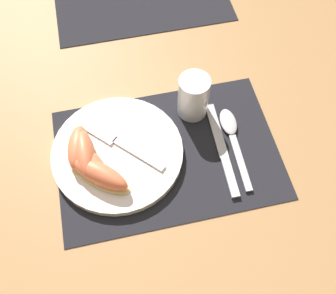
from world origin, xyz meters
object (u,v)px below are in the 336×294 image
(juice_glass, at_px, (193,98))
(citrus_wedge_0, at_px, (78,148))
(knife, at_px, (222,151))
(citrus_wedge_3, at_px, (99,174))
(fork, at_px, (118,143))
(citrus_wedge_1, at_px, (85,155))
(citrus_wedge_2, at_px, (90,164))
(plate, at_px, (118,153))
(spoon, at_px, (231,132))

(juice_glass, distance_m, citrus_wedge_0, 0.26)
(juice_glass, distance_m, knife, 0.12)
(juice_glass, relative_size, citrus_wedge_3, 0.78)
(fork, height_order, citrus_wedge_1, citrus_wedge_1)
(juice_glass, relative_size, citrus_wedge_0, 0.93)
(citrus_wedge_1, xyz_separation_m, citrus_wedge_3, (0.02, -0.05, -0.00))
(citrus_wedge_2, bearing_deg, juice_glass, 23.79)
(fork, bearing_deg, knife, -14.99)
(juice_glass, relative_size, fork, 0.64)
(plate, xyz_separation_m, spoon, (0.24, -0.00, -0.00))
(juice_glass, xyz_separation_m, citrus_wedge_3, (-0.21, -0.13, -0.01))
(citrus_wedge_1, distance_m, citrus_wedge_3, 0.05)
(plate, relative_size, citrus_wedge_1, 2.40)
(spoon, relative_size, citrus_wedge_2, 1.66)
(citrus_wedge_1, height_order, citrus_wedge_2, citrus_wedge_1)
(citrus_wedge_1, bearing_deg, spoon, 1.08)
(citrus_wedge_1, bearing_deg, citrus_wedge_0, 123.46)
(citrus_wedge_1, height_order, citrus_wedge_3, citrus_wedge_1)
(knife, relative_size, citrus_wedge_2, 1.88)
(spoon, height_order, citrus_wedge_0, citrus_wedge_0)
(spoon, distance_m, fork, 0.24)
(plate, height_order, citrus_wedge_3, citrus_wedge_3)
(knife, bearing_deg, juice_glass, 107.44)
(plate, height_order, fork, fork)
(spoon, relative_size, citrus_wedge_3, 1.52)
(spoon, distance_m, citrus_wedge_0, 0.31)
(knife, xyz_separation_m, citrus_wedge_0, (-0.28, 0.05, 0.03))
(fork, height_order, citrus_wedge_3, citrus_wedge_3)
(plate, height_order, juice_glass, juice_glass)
(spoon, height_order, citrus_wedge_3, citrus_wedge_3)
(plate, xyz_separation_m, citrus_wedge_2, (-0.06, -0.03, 0.02))
(spoon, xyz_separation_m, citrus_wedge_2, (-0.30, -0.03, 0.03))
(plate, relative_size, knife, 1.20)
(knife, distance_m, citrus_wedge_0, 0.29)
(fork, bearing_deg, juice_glass, 18.65)
(citrus_wedge_2, height_order, citrus_wedge_3, citrus_wedge_3)
(citrus_wedge_1, bearing_deg, juice_glass, 18.99)
(juice_glass, xyz_separation_m, citrus_wedge_1, (-0.23, -0.08, -0.01))
(juice_glass, bearing_deg, citrus_wedge_0, -165.97)
(citrus_wedge_2, relative_size, citrus_wedge_3, 0.92)
(plate, distance_m, citrus_wedge_1, 0.07)
(knife, height_order, citrus_wedge_3, citrus_wedge_3)
(fork, distance_m, citrus_wedge_2, 0.08)
(knife, distance_m, citrus_wedge_2, 0.27)
(spoon, distance_m, citrus_wedge_1, 0.30)
(juice_glass, bearing_deg, spoon, -48.89)
(fork, height_order, citrus_wedge_0, citrus_wedge_0)
(plate, distance_m, spoon, 0.24)
(juice_glass, distance_m, citrus_wedge_2, 0.25)
(plate, height_order, knife, plate)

